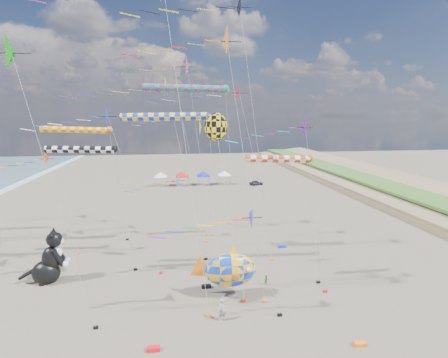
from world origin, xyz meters
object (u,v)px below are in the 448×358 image
object	(u,v)px
child_green	(266,280)
child_blue	(231,276)
person_adult	(223,310)
fish_inflatable	(230,270)
cat_inflatable	(48,256)
parked_car	(256,183)

from	to	relation	value
child_green	child_blue	size ratio (longest dim) A/B	0.96
child_green	person_adult	bearing A→B (deg)	-144.08
person_adult	child_green	size ratio (longest dim) A/B	1.87
fish_inflatable	person_adult	distance (m)	4.10
child_blue	cat_inflatable	bearing A→B (deg)	149.81
person_adult	parked_car	size ratio (longest dim) A/B	0.57
child_green	fish_inflatable	bearing A→B (deg)	-165.99
cat_inflatable	child_blue	xyz separation A→B (m)	(17.79, -2.55, -2.20)
cat_inflatable	child_blue	distance (m)	18.10
child_green	child_blue	xyz separation A→B (m)	(-3.22, 1.29, 0.02)
fish_inflatable	child_blue	world-z (taller)	fish_inflatable
child_blue	parked_car	size ratio (longest dim) A/B	0.32
cat_inflatable	child_green	bearing A→B (deg)	-15.13
person_adult	child_green	bearing A→B (deg)	30.09
child_green	cat_inflatable	bearing A→B (deg)	159.23
cat_inflatable	parked_car	size ratio (longest dim) A/B	1.65
fish_inflatable	parked_car	bearing A→B (deg)	73.54
parked_car	fish_inflatable	bearing A→B (deg)	155.14
cat_inflatable	fish_inflatable	size ratio (longest dim) A/B	0.86
child_blue	parked_car	bearing A→B (deg)	51.28
fish_inflatable	parked_car	xyz separation A→B (m)	(14.90, 50.45, -2.07)
fish_inflatable	person_adult	world-z (taller)	fish_inflatable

